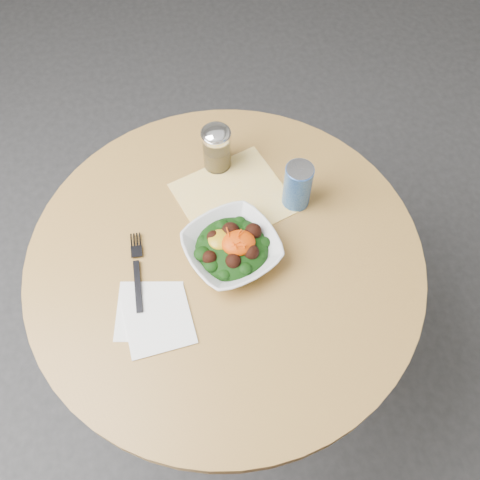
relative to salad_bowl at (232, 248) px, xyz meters
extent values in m
plane|color=#2A2A2C|center=(-0.02, 0.00, -0.78)|extent=(6.00, 6.00, 0.00)
cylinder|color=black|center=(-0.02, 0.00, -0.76)|extent=(0.52, 0.52, 0.03)
cylinder|color=black|center=(-0.02, 0.00, -0.42)|extent=(0.10, 0.10, 0.71)
cylinder|color=gold|center=(-0.02, 0.00, -0.05)|extent=(0.90, 0.90, 0.04)
cube|color=#F7B10D|center=(0.03, 0.15, -0.03)|extent=(0.30, 0.29, 0.00)
cube|color=white|center=(-0.20, -0.10, -0.03)|extent=(0.16, 0.16, 0.00)
cube|color=white|center=(-0.18, -0.13, -0.03)|extent=(0.15, 0.15, 0.00)
imported|color=silver|center=(0.00, 0.00, 0.00)|extent=(0.26, 0.26, 0.05)
ellipsoid|color=black|center=(0.00, 0.00, 0.00)|extent=(0.17, 0.17, 0.06)
ellipsoid|color=#BC8F12|center=(-0.02, 0.01, 0.02)|extent=(0.05, 0.05, 0.02)
ellipsoid|color=#E55905|center=(0.01, 0.00, 0.03)|extent=(0.08, 0.06, 0.03)
cube|color=black|center=(-0.22, -0.04, -0.02)|extent=(0.02, 0.13, 0.00)
cube|color=black|center=(-0.21, 0.06, -0.02)|extent=(0.03, 0.07, 0.00)
cylinder|color=silver|center=(0.02, 0.26, 0.03)|extent=(0.07, 0.07, 0.10)
cylinder|color=#A5894D|center=(0.02, 0.26, 0.00)|extent=(0.06, 0.06, 0.06)
cylinder|color=silver|center=(0.02, 0.26, 0.08)|extent=(0.07, 0.07, 0.01)
ellipsoid|color=silver|center=(0.02, 0.26, 0.09)|extent=(0.07, 0.07, 0.03)
cylinder|color=navy|center=(0.18, 0.11, 0.03)|extent=(0.07, 0.07, 0.12)
cylinder|color=#B1B1B8|center=(0.18, 0.11, 0.09)|extent=(0.06, 0.06, 0.00)
cube|color=#B1B1B8|center=(0.18, 0.12, 0.10)|extent=(0.01, 0.02, 0.00)
camera|label=1|loc=(-0.10, -0.58, 1.03)|focal=40.00mm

